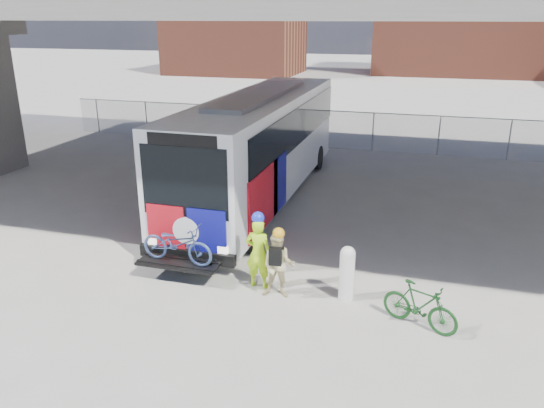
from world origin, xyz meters
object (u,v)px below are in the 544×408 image
at_px(bus, 260,139).
at_px(bollard, 347,271).
at_px(cyclist_hivis, 258,251).
at_px(cyclist_tan, 278,265).
at_px(bike_parked, 420,306).

distance_m(bus, bollard, 7.62).
bearing_deg(cyclist_hivis, bollard, -178.35).
relative_size(bus, bollard, 9.98).
distance_m(bollard, cyclist_tan, 1.54).
relative_size(cyclist_tan, bike_parked, 1.04).
distance_m(bollard, bike_parked, 1.79).
distance_m(bus, cyclist_tan, 7.23).
bearing_deg(cyclist_tan, cyclist_hivis, 143.52).
relative_size(bollard, bike_parked, 0.79).
xyz_separation_m(cyclist_hivis, bike_parked, (3.70, -0.73, -0.42)).
height_order(cyclist_tan, bike_parked, cyclist_tan).
xyz_separation_m(bollard, cyclist_hivis, (-2.08, -0.00, 0.22)).
bearing_deg(bollard, bus, 122.58).
relative_size(bus, cyclist_hivis, 6.84).
height_order(bus, bike_parked, bus).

